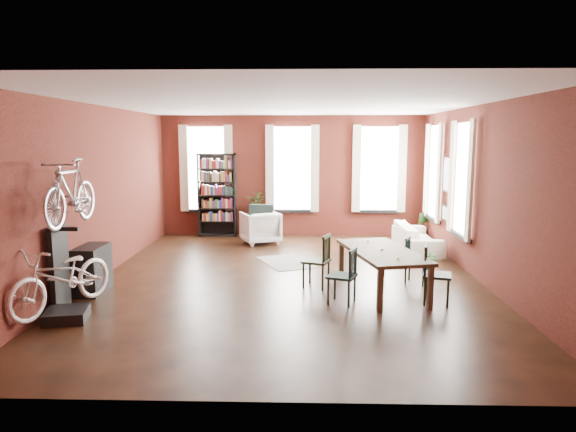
{
  "coord_description": "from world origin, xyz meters",
  "views": [
    {
      "loc": [
        0.27,
        -9.24,
        2.58
      ],
      "look_at": [
        -0.01,
        0.6,
        1.1
      ],
      "focal_mm": 32.0,
      "sensor_mm": 36.0,
      "label": 1
    }
  ],
  "objects_px": {
    "dining_chair_b": "(316,261)",
    "dining_chair_c": "(437,275)",
    "white_armchair": "(260,226)",
    "console_table": "(92,269)",
    "dining_chair_d": "(416,261)",
    "plant_stand": "(257,225)",
    "cream_sofa": "(417,233)",
    "bookshelf": "(217,195)",
    "dining_chair_a": "(342,276)",
    "bike_trainer": "(67,315)",
    "dining_table": "(381,271)",
    "bicycle_floor": "(61,247)"
  },
  "relations": [
    {
      "from": "white_armchair",
      "to": "cream_sofa",
      "type": "height_order",
      "value": "white_armchair"
    },
    {
      "from": "dining_table",
      "to": "dining_chair_a",
      "type": "relative_size",
      "value": 2.39
    },
    {
      "from": "dining_chair_c",
      "to": "bookshelf",
      "type": "xyz_separation_m",
      "value": [
        -4.4,
        5.64,
        0.64
      ]
    },
    {
      "from": "cream_sofa",
      "to": "plant_stand",
      "type": "height_order",
      "value": "cream_sofa"
    },
    {
      "from": "dining_table",
      "to": "bike_trainer",
      "type": "relative_size",
      "value": 3.76
    },
    {
      "from": "bookshelf",
      "to": "white_armchair",
      "type": "distance_m",
      "value": 1.71
    },
    {
      "from": "white_armchair",
      "to": "bike_trainer",
      "type": "xyz_separation_m",
      "value": [
        -2.33,
        -5.58,
        -0.36
      ]
    },
    {
      "from": "dining_chair_c",
      "to": "cream_sofa",
      "type": "height_order",
      "value": "dining_chair_c"
    },
    {
      "from": "bookshelf",
      "to": "plant_stand",
      "type": "bearing_deg",
      "value": -3.62
    },
    {
      "from": "dining_chair_c",
      "to": "bookshelf",
      "type": "bearing_deg",
      "value": 53.89
    },
    {
      "from": "cream_sofa",
      "to": "bookshelf",
      "type": "bearing_deg",
      "value": 71.05
    },
    {
      "from": "bookshelf",
      "to": "plant_stand",
      "type": "xyz_separation_m",
      "value": [
        1.07,
        -0.07,
        -0.8
      ]
    },
    {
      "from": "console_table",
      "to": "cream_sofa",
      "type": "bearing_deg",
      "value": 29.33
    },
    {
      "from": "dining_chair_b",
      "to": "dining_chair_c",
      "type": "distance_m",
      "value": 2.07
    },
    {
      "from": "bicycle_floor",
      "to": "bookshelf",
      "type": "bearing_deg",
      "value": 100.54
    },
    {
      "from": "bike_trainer",
      "to": "plant_stand",
      "type": "bearing_deg",
      "value": 71.5
    },
    {
      "from": "bicycle_floor",
      "to": "dining_table",
      "type": "bearing_deg",
      "value": 38.2
    },
    {
      "from": "dining_chair_a",
      "to": "cream_sofa",
      "type": "bearing_deg",
      "value": 174.38
    },
    {
      "from": "dining_chair_b",
      "to": "plant_stand",
      "type": "relative_size",
      "value": 1.55
    },
    {
      "from": "bookshelf",
      "to": "white_armchair",
      "type": "height_order",
      "value": "bookshelf"
    },
    {
      "from": "plant_stand",
      "to": "bookshelf",
      "type": "bearing_deg",
      "value": 176.38
    },
    {
      "from": "dining_table",
      "to": "white_armchair",
      "type": "xyz_separation_m",
      "value": [
        -2.39,
        4.04,
        0.08
      ]
    },
    {
      "from": "dining_table",
      "to": "dining_chair_b",
      "type": "bearing_deg",
      "value": 153.66
    },
    {
      "from": "dining_chair_c",
      "to": "bike_trainer",
      "type": "xyz_separation_m",
      "value": [
        -5.5,
        -0.94,
        -0.38
      ]
    },
    {
      "from": "dining_chair_a",
      "to": "plant_stand",
      "type": "relative_size",
      "value": 1.47
    },
    {
      "from": "cream_sofa",
      "to": "bike_trainer",
      "type": "relative_size",
      "value": 3.68
    },
    {
      "from": "white_armchair",
      "to": "dining_chair_a",
      "type": "bearing_deg",
      "value": 87.02
    },
    {
      "from": "dining_chair_c",
      "to": "dining_chair_d",
      "type": "distance_m",
      "value": 1.14
    },
    {
      "from": "dining_chair_d",
      "to": "console_table",
      "type": "bearing_deg",
      "value": 121.21
    },
    {
      "from": "white_armchair",
      "to": "console_table",
      "type": "height_order",
      "value": "white_armchair"
    },
    {
      "from": "bike_trainer",
      "to": "bicycle_floor",
      "type": "height_order",
      "value": "bicycle_floor"
    },
    {
      "from": "console_table",
      "to": "plant_stand",
      "type": "xyz_separation_m",
      "value": [
        2.35,
        5.13,
        -0.1
      ]
    },
    {
      "from": "dining_table",
      "to": "dining_chair_a",
      "type": "bearing_deg",
      "value": -151.28
    },
    {
      "from": "dining_chair_a",
      "to": "cream_sofa",
      "type": "distance_m",
      "value": 4.47
    },
    {
      "from": "dining_chair_b",
      "to": "bike_trainer",
      "type": "distance_m",
      "value": 4.07
    },
    {
      "from": "white_armchair",
      "to": "cream_sofa",
      "type": "distance_m",
      "value": 3.79
    },
    {
      "from": "bike_trainer",
      "to": "dining_chair_c",
      "type": "bearing_deg",
      "value": 9.67
    },
    {
      "from": "cream_sofa",
      "to": "console_table",
      "type": "height_order",
      "value": "cream_sofa"
    },
    {
      "from": "console_table",
      "to": "dining_chair_b",
      "type": "bearing_deg",
      "value": 6.49
    },
    {
      "from": "bicycle_floor",
      "to": "dining_chair_a",
      "type": "bearing_deg",
      "value": 32.86
    },
    {
      "from": "bike_trainer",
      "to": "dining_chair_d",
      "type": "bearing_deg",
      "value": 20.91
    },
    {
      "from": "bike_trainer",
      "to": "console_table",
      "type": "relative_size",
      "value": 0.71
    },
    {
      "from": "dining_chair_d",
      "to": "white_armchair",
      "type": "bearing_deg",
      "value": 65.51
    },
    {
      "from": "dining_chair_a",
      "to": "dining_chair_d",
      "type": "height_order",
      "value": "dining_chair_a"
    },
    {
      "from": "dining_chair_d",
      "to": "cream_sofa",
      "type": "relative_size",
      "value": 0.4
    },
    {
      "from": "dining_table",
      "to": "plant_stand",
      "type": "relative_size",
      "value": 3.52
    },
    {
      "from": "console_table",
      "to": "bicycle_floor",
      "type": "relative_size",
      "value": 0.44
    },
    {
      "from": "dining_table",
      "to": "bicycle_floor",
      "type": "bearing_deg",
      "value": -174.82
    },
    {
      "from": "white_armchair",
      "to": "console_table",
      "type": "relative_size",
      "value": 1.1
    },
    {
      "from": "dining_chair_d",
      "to": "plant_stand",
      "type": "xyz_separation_m",
      "value": [
        -3.25,
        4.43,
        -0.11
      ]
    }
  ]
}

